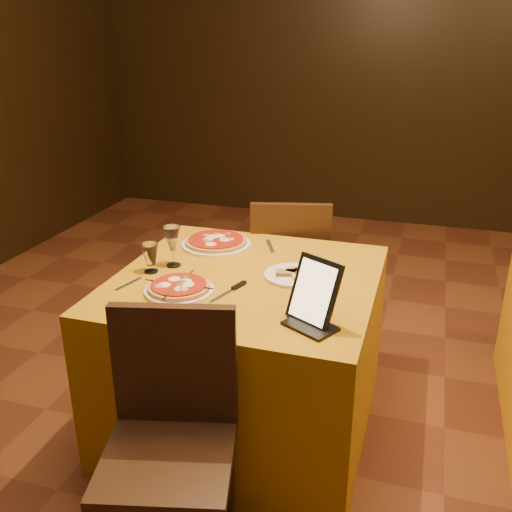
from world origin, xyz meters
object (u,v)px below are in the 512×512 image
(water_glass, at_px, (150,258))
(tablet, at_px, (314,291))
(chair_main_near, at_px, (167,459))
(pizza_far, at_px, (216,243))
(chair_main_far, at_px, (290,271))
(main_table, at_px, (247,352))
(pizza_near, at_px, (179,288))
(wine_glass, at_px, (173,246))

(water_glass, xyz_separation_m, tablet, (0.77, -0.23, 0.06))
(chair_main_near, relative_size, pizza_far, 2.68)
(pizza_far, relative_size, water_glass, 2.61)
(chair_main_far, height_order, tablet, tablet)
(chair_main_near, relative_size, tablet, 3.73)
(chair_main_near, bearing_deg, main_table, 75.79)
(pizza_near, distance_m, water_glass, 0.25)
(pizza_far, bearing_deg, wine_glass, -106.53)
(wine_glass, bearing_deg, water_glass, -124.40)
(wine_glass, xyz_separation_m, water_glass, (-0.06, -0.09, -0.03))
(tablet, bearing_deg, chair_main_far, 136.90)
(pizza_near, distance_m, tablet, 0.59)
(wine_glass, bearing_deg, pizza_far, 73.47)
(main_table, distance_m, pizza_near, 0.50)
(main_table, bearing_deg, tablet, -40.68)
(tablet, bearing_deg, chair_main_near, -96.11)
(chair_main_near, relative_size, water_glass, 7.00)
(wine_glass, bearing_deg, pizza_near, -60.50)
(wine_glass, height_order, tablet, tablet)
(chair_main_far, bearing_deg, water_glass, 50.23)
(main_table, distance_m, wine_glass, 0.59)
(water_glass, bearing_deg, pizza_far, 68.75)
(chair_main_far, distance_m, tablet, 1.22)
(main_table, bearing_deg, pizza_far, 129.35)
(chair_main_near, xyz_separation_m, wine_glass, (-0.35, 0.84, 0.39))
(chair_main_near, xyz_separation_m, pizza_far, (-0.26, 1.14, 0.31))
(pizza_near, xyz_separation_m, wine_glass, (-0.14, 0.24, 0.08))
(chair_main_near, distance_m, chair_main_far, 1.60)
(main_table, relative_size, tablet, 4.51)
(pizza_far, bearing_deg, chair_main_far, 60.75)
(chair_main_near, relative_size, pizza_near, 3.23)
(chair_main_near, height_order, pizza_near, chair_main_near)
(chair_main_near, height_order, tablet, tablet)
(chair_main_near, bearing_deg, pizza_near, 95.48)
(main_table, xyz_separation_m, pizza_far, (-0.26, 0.32, 0.39))
(pizza_near, xyz_separation_m, pizza_far, (-0.05, 0.54, 0.00))
(tablet, bearing_deg, water_glass, -168.03)
(wine_glass, distance_m, tablet, 0.78)
(main_table, height_order, pizza_near, pizza_near)
(pizza_far, bearing_deg, chair_main_near, -77.06)
(chair_main_far, relative_size, tablet, 3.73)
(chair_main_near, xyz_separation_m, pizza_near, (-0.21, 0.60, 0.31))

